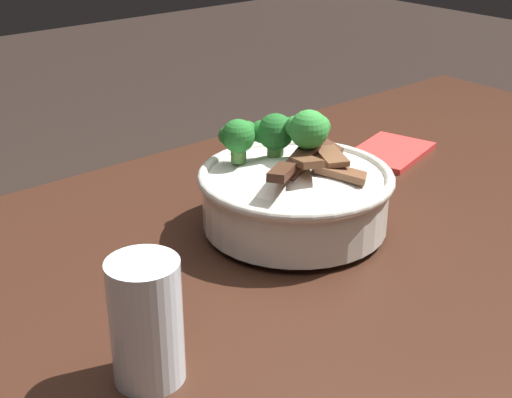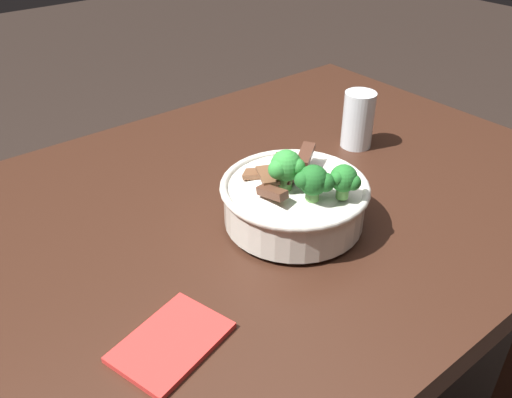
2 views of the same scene
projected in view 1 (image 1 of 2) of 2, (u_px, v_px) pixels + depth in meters
name	position (u px, v px, depth m)	size (l,w,h in m)	color
dining_table	(379.00, 318.00, 0.87)	(1.29, 0.81, 0.79)	#381E14
rice_bowl	(294.00, 190.00, 0.84)	(0.23, 0.23, 0.14)	silver
drinking_glass	(147.00, 329.00, 0.59)	(0.06, 0.06, 0.11)	white
folded_napkin	(390.00, 152.00, 1.08)	(0.13, 0.09, 0.01)	red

